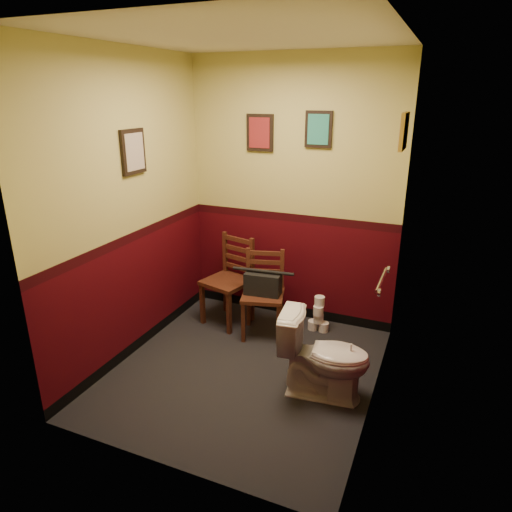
{
  "coord_description": "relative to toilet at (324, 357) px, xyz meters",
  "views": [
    {
      "loc": [
        1.44,
        -3.16,
        2.33
      ],
      "look_at": [
        0.0,
        0.25,
        1.0
      ],
      "focal_mm": 32.0,
      "sensor_mm": 36.0,
      "label": 1
    }
  ],
  "objects": [
    {
      "name": "wall_left",
      "position": [
        -1.82,
        0.06,
        1.0
      ],
      "size": [
        0.0,
        2.4,
        2.7
      ],
      "primitive_type": "cube",
      "rotation": [
        1.57,
        0.0,
        1.57
      ],
      "color": "#3C050C",
      "rests_on": "ground"
    },
    {
      "name": "chair_right",
      "position": [
        -0.83,
        0.76,
        0.08
      ],
      "size": [
        0.49,
        0.49,
        0.86
      ],
      "rotation": [
        0.0,
        0.0,
        0.27
      ],
      "color": "#522718",
      "rests_on": "floor"
    },
    {
      "name": "framed_print_back_a",
      "position": [
        -1.07,
        1.24,
        1.6
      ],
      "size": [
        0.28,
        0.04,
        0.36
      ],
      "color": "black",
      "rests_on": "wall_back"
    },
    {
      "name": "ceiling",
      "position": [
        -0.72,
        0.06,
        2.35
      ],
      "size": [
        2.2,
        2.4,
        0.0
      ],
      "primitive_type": "cube",
      "rotation": [
        3.14,
        0.0,
        0.0
      ],
      "color": "silver",
      "rests_on": "ground"
    },
    {
      "name": "tp_stack",
      "position": [
        -0.32,
        1.02,
        -0.19
      ],
      "size": [
        0.22,
        0.13,
        0.38
      ],
      "color": "silver",
      "rests_on": "floor"
    },
    {
      "name": "framed_print_right",
      "position": [
        0.36,
        0.66,
        1.7
      ],
      "size": [
        0.04,
        0.34,
        0.28
      ],
      "color": "olive",
      "rests_on": "wall_right"
    },
    {
      "name": "handbag",
      "position": [
        -0.82,
        0.72,
        0.21
      ],
      "size": [
        0.37,
        0.21,
        0.26
      ],
      "rotation": [
        0.0,
        0.0,
        0.11
      ],
      "color": "black",
      "rests_on": "chair_right"
    },
    {
      "name": "wall_front",
      "position": [
        -0.72,
        -1.14,
        1.0
      ],
      "size": [
        2.2,
        0.0,
        2.7
      ],
      "primitive_type": "cube",
      "rotation": [
        -1.57,
        0.0,
        0.0
      ],
      "color": "#3C050C",
      "rests_on": "ground"
    },
    {
      "name": "toilet",
      "position": [
        0.0,
        0.0,
        0.0
      ],
      "size": [
        0.76,
        0.48,
        0.71
      ],
      "primitive_type": "imported",
      "rotation": [
        0.0,
        0.0,
        1.69
      ],
      "color": "white",
      "rests_on": "floor"
    },
    {
      "name": "framed_print_back_b",
      "position": [
        -0.47,
        1.24,
        1.65
      ],
      "size": [
        0.26,
        0.04,
        0.34
      ],
      "color": "black",
      "rests_on": "wall_back"
    },
    {
      "name": "wall_back",
      "position": [
        -0.72,
        1.26,
        1.0
      ],
      "size": [
        2.2,
        0.0,
        2.7
      ],
      "primitive_type": "cube",
      "rotation": [
        1.57,
        0.0,
        0.0
      ],
      "color": "#3C050C",
      "rests_on": "ground"
    },
    {
      "name": "grab_bar",
      "position": [
        0.35,
        0.31,
        0.6
      ],
      "size": [
        0.05,
        0.56,
        0.06
      ],
      "color": "silver",
      "rests_on": "wall_right"
    },
    {
      "name": "floor",
      "position": [
        -0.72,
        0.06,
        -0.35
      ],
      "size": [
        2.2,
        2.4,
        0.0
      ],
      "primitive_type": "cube",
      "color": "black",
      "rests_on": "ground"
    },
    {
      "name": "wall_right",
      "position": [
        0.38,
        0.06,
        1.0
      ],
      "size": [
        0.0,
        2.4,
        2.7
      ],
      "primitive_type": "cube",
      "rotation": [
        1.57,
        0.0,
        -1.57
      ],
      "color": "#3C050C",
      "rests_on": "ground"
    },
    {
      "name": "chair_left",
      "position": [
        -1.26,
        0.87,
        0.11
      ],
      "size": [
        0.53,
        0.53,
        0.93
      ],
      "rotation": [
        0.0,
        0.0,
        -0.26
      ],
      "color": "#522718",
      "rests_on": "floor"
    },
    {
      "name": "toilet_brush",
      "position": [
        0.2,
        0.05,
        -0.27
      ],
      "size": [
        0.14,
        0.14,
        0.49
      ],
      "color": "silver",
      "rests_on": "floor"
    },
    {
      "name": "framed_print_left",
      "position": [
        -1.8,
        0.16,
        1.5
      ],
      "size": [
        0.04,
        0.3,
        0.38
      ],
      "color": "black",
      "rests_on": "wall_left"
    }
  ]
}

